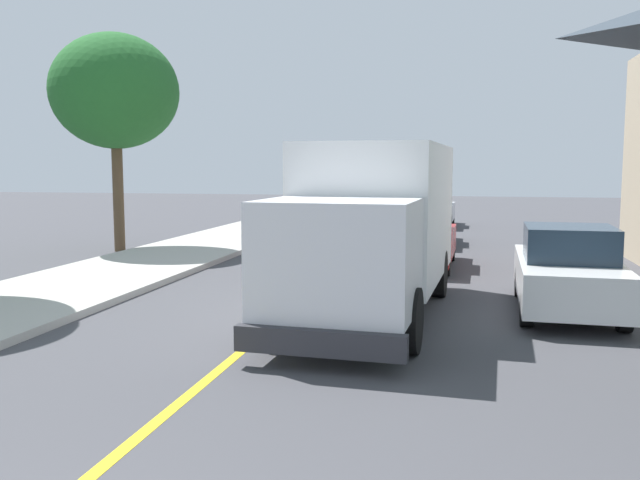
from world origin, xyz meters
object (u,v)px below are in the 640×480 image
(parked_car_near, at_px, (420,238))
(parked_van_across, at_px, (567,272))
(street_tree_down_block, at_px, (115,92))
(parked_car_mid, at_px, (423,221))
(box_truck, at_px, (374,221))
(parked_car_far, at_px, (434,209))

(parked_car_near, xyz_separation_m, parked_van_across, (3.13, -5.33, 0.00))
(street_tree_down_block, bearing_deg, parked_van_across, -27.09)
(parked_car_near, relative_size, street_tree_down_block, 0.64)
(parked_van_across, bearing_deg, parked_car_near, 120.45)
(parked_car_near, distance_m, parked_car_mid, 5.70)
(box_truck, xyz_separation_m, parked_car_near, (0.48, 6.18, -0.97))
(parked_van_across, height_order, street_tree_down_block, street_tree_down_block)
(box_truck, height_order, parked_car_near, box_truck)
(parked_car_far, bearing_deg, parked_car_mid, -90.35)
(parked_car_near, xyz_separation_m, parked_car_mid, (-0.26, 5.69, 0.00))
(parked_car_mid, xyz_separation_m, parked_car_far, (0.04, 7.09, 0.00))
(parked_car_far, bearing_deg, parked_car_near, -89.05)
(box_truck, distance_m, parked_car_near, 6.28)
(box_truck, relative_size, street_tree_down_block, 1.04)
(parked_car_near, distance_m, street_tree_down_block, 10.84)
(box_truck, xyz_separation_m, parked_van_across, (3.61, 0.86, -0.97))
(parked_car_near, distance_m, parked_car_far, 12.78)
(parked_car_far, relative_size, street_tree_down_block, 0.64)
(parked_car_near, relative_size, parked_car_far, 1.00)
(box_truck, distance_m, street_tree_down_block, 12.46)
(parked_car_mid, height_order, parked_van_across, same)
(parked_car_near, xyz_separation_m, parked_car_far, (-0.21, 12.78, 0.00))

